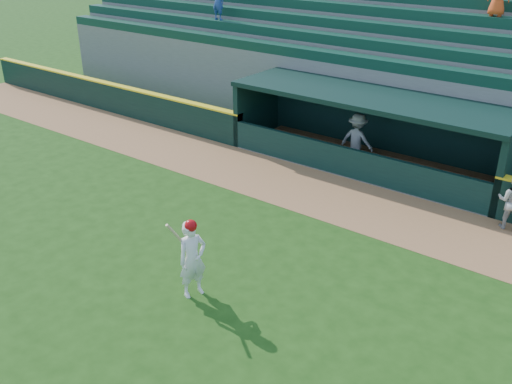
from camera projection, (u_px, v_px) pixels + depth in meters
ground at (216, 263)px, 13.84m from camera, size 120.00×120.00×0.00m
warning_track at (322, 194)px, 17.35m from camera, size 40.00×3.00×0.01m
field_wall_left at (103, 96)px, 25.00m from camera, size 15.50×0.30×1.20m
wall_stripe_left at (101, 82)px, 24.74m from camera, size 15.50×0.32×0.06m
dugout_player_front at (512, 201)px, 15.10m from camera, size 0.80×0.64×1.58m
dugout_player_inside at (357, 140)px, 19.10m from camera, size 1.16×0.67×1.79m
dugout at (372, 125)px, 19.01m from camera, size 9.40×2.80×2.46m
stands at (430, 69)px, 21.83m from camera, size 34.50×6.25×7.12m
batter_at_plate at (192, 258)px, 12.29m from camera, size 0.61×0.85×1.87m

